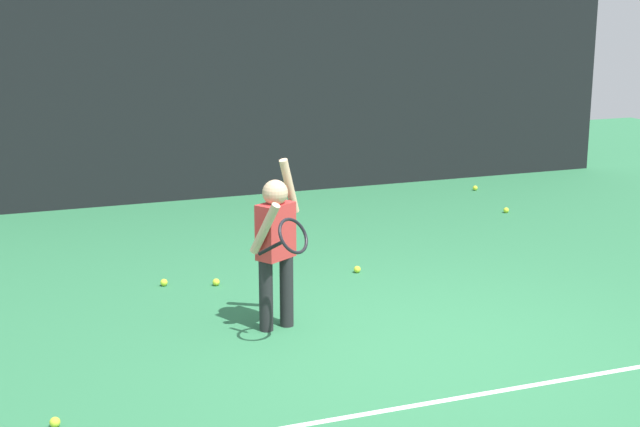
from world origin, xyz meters
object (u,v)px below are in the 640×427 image
(tennis_ball_0, at_px, (475,188))
(tennis_ball_3, at_px, (216,282))
(tennis_ball_7, at_px, (506,210))
(tennis_player, at_px, (276,241))
(tennis_ball_1, at_px, (55,422))
(tennis_ball_2, at_px, (357,269))
(tennis_ball_4, at_px, (164,282))

(tennis_ball_0, distance_m, tennis_ball_3, 5.11)
(tennis_ball_3, relative_size, tennis_ball_7, 1.00)
(tennis_player, relative_size, tennis_ball_7, 20.46)
(tennis_ball_0, xyz_separation_m, tennis_ball_1, (-5.92, -5.14, 0.00))
(tennis_ball_2, height_order, tennis_ball_3, same)
(tennis_ball_0, relative_size, tennis_ball_3, 1.00)
(tennis_player, distance_m, tennis_ball_0, 5.79)
(tennis_ball_0, distance_m, tennis_ball_4, 5.41)
(tennis_ball_1, distance_m, tennis_ball_2, 3.76)
(tennis_ball_1, height_order, tennis_ball_3, same)
(tennis_ball_1, xyz_separation_m, tennis_ball_3, (1.63, 2.37, 0.00))
(tennis_ball_1, xyz_separation_m, tennis_ball_7, (5.62, 3.89, 0.00))
(tennis_ball_2, bearing_deg, tennis_ball_4, 172.19)
(tennis_player, height_order, tennis_ball_0, tennis_player)
(tennis_ball_0, relative_size, tennis_ball_7, 1.00)
(tennis_ball_2, distance_m, tennis_ball_7, 3.08)
(tennis_ball_1, relative_size, tennis_ball_7, 1.00)
(tennis_ball_2, distance_m, tennis_ball_4, 1.82)
(tennis_ball_2, bearing_deg, tennis_player, -135.56)
(tennis_player, relative_size, tennis_ball_4, 20.46)
(tennis_player, distance_m, tennis_ball_1, 2.24)
(tennis_player, distance_m, tennis_ball_4, 1.69)
(tennis_player, bearing_deg, tennis_ball_1, -179.52)
(tennis_player, xyz_separation_m, tennis_ball_2, (1.18, 1.15, -0.69))
(tennis_ball_1, relative_size, tennis_ball_2, 1.00)
(tennis_player, height_order, tennis_ball_4, tennis_player)
(tennis_ball_4, bearing_deg, tennis_ball_2, -7.81)
(tennis_ball_1, distance_m, tennis_ball_3, 2.88)
(tennis_ball_2, height_order, tennis_ball_7, same)
(tennis_ball_0, distance_m, tennis_ball_7, 1.29)
(tennis_player, bearing_deg, tennis_ball_7, 4.36)
(tennis_ball_0, xyz_separation_m, tennis_ball_2, (-2.93, -2.86, 0.00))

